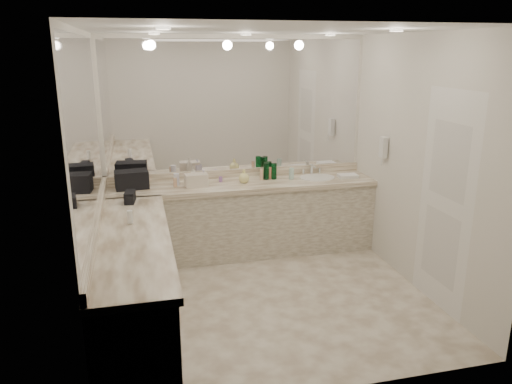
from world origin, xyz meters
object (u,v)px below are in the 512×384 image
object	(u,v)px
soap_bottle_a	(194,176)
soap_bottle_b	(204,177)
sink	(317,178)
cream_cosmetic_case	(196,180)
black_toiletry_bag	(132,179)
wall_phone	(383,147)
hand_towel	(348,176)
soap_bottle_c	(244,176)

from	to	relation	value
soap_bottle_a	soap_bottle_b	distance (m)	0.12
sink	cream_cosmetic_case	bearing A→B (deg)	-178.27
cream_cosmetic_case	sink	bearing A→B (deg)	-2.27
black_toiletry_bag	soap_bottle_a	xyz separation A→B (m)	(0.71, -0.00, 0.00)
wall_phone	soap_bottle_b	world-z (taller)	wall_phone
wall_phone	soap_bottle_b	bearing A→B (deg)	165.72
wall_phone	cream_cosmetic_case	world-z (taller)	wall_phone
cream_cosmetic_case	hand_towel	size ratio (longest dim) A/B	1.10
cream_cosmetic_case	soap_bottle_a	bearing A→B (deg)	95.72
sink	black_toiletry_bag	distance (m)	2.23
sink	black_toiletry_bag	xyz separation A→B (m)	(-2.23, 0.05, 0.11)
sink	soap_bottle_c	bearing A→B (deg)	-179.49
wall_phone	soap_bottle_b	xyz separation A→B (m)	(-2.01, 0.51, -0.36)
cream_cosmetic_case	soap_bottle_a	xyz separation A→B (m)	(-0.02, 0.10, 0.03)
wall_phone	hand_towel	xyz separation A→B (m)	(-0.23, 0.42, -0.43)
hand_towel	soap_bottle_a	xyz separation A→B (m)	(-1.89, 0.13, 0.09)
soap_bottle_a	soap_bottle_b	world-z (taller)	soap_bottle_a
sink	cream_cosmetic_case	distance (m)	1.50
cream_cosmetic_case	soap_bottle_c	distance (m)	0.57
wall_phone	soap_bottle_a	bearing A→B (deg)	165.47
hand_towel	soap_bottle_c	world-z (taller)	soap_bottle_c
soap_bottle_c	soap_bottle_a	bearing A→B (deg)	174.31
sink	soap_bottle_c	world-z (taller)	soap_bottle_c
soap_bottle_c	soap_bottle_b	bearing A→B (deg)	177.59
sink	hand_towel	bearing A→B (deg)	-11.35
sink	cream_cosmetic_case	size ratio (longest dim) A/B	1.72
black_toiletry_bag	sink	bearing A→B (deg)	-1.37
wall_phone	soap_bottle_a	distance (m)	2.22
cream_cosmetic_case	wall_phone	bearing A→B (deg)	-16.18
sink	cream_cosmetic_case	world-z (taller)	cream_cosmetic_case
cream_cosmetic_case	hand_towel	xyz separation A→B (m)	(1.88, -0.03, -0.05)
wall_phone	hand_towel	size ratio (longest dim) A/B	1.03
sink	wall_phone	distance (m)	0.91
soap_bottle_a	soap_bottle_c	xyz separation A→B (m)	(0.59, -0.06, -0.02)
sink	black_toiletry_bag	world-z (taller)	black_toiletry_bag
sink	soap_bottle_b	world-z (taller)	soap_bottle_b
sink	soap_bottle_b	distance (m)	1.41
wall_phone	soap_bottle_c	distance (m)	1.65
soap_bottle_b	soap_bottle_c	bearing A→B (deg)	-2.41
hand_towel	soap_bottle_c	xyz separation A→B (m)	(-1.30, 0.07, 0.06)
black_toiletry_bag	soap_bottle_a	distance (m)	0.71
soap_bottle_b	wall_phone	bearing A→B (deg)	-14.28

